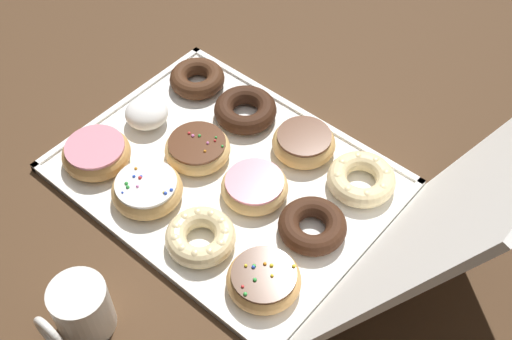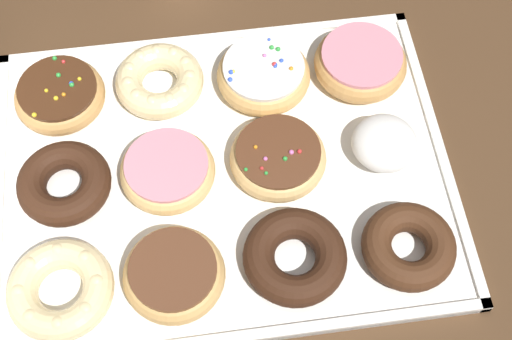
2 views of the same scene
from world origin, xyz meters
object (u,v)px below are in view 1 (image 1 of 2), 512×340
object	(u,v)px
chocolate_cake_ring_donut_3	(245,110)
cruller_donut_8	(200,236)
chocolate_frosted_donut_6	(304,143)
sprinkle_donut_5	(147,189)
powdered_filled_donut_1	(148,112)
sprinkle_donut_11	(264,279)
pink_frosted_donut_7	(253,188)
chocolate_cake_ring_donut_10	(313,225)
pink_frosted_donut_2	(96,153)
sprinkle_donut_4	(198,148)
chocolate_cake_ring_donut_0	(197,79)
coffee_mug	(80,309)
cruller_donut_9	(361,179)
donut_box	(226,176)

from	to	relation	value
chocolate_cake_ring_donut_3	cruller_donut_8	size ratio (longest dim) A/B	1.04
chocolate_frosted_donut_6	sprinkle_donut_5	bearing A→B (deg)	-27.99
powdered_filled_donut_1	sprinkle_donut_11	world-z (taller)	powdered_filled_donut_1
pink_frosted_donut_7	cruller_donut_8	size ratio (longest dim) A/B	1.01
chocolate_cake_ring_donut_3	powdered_filled_donut_1	bearing A→B (deg)	-46.25
chocolate_cake_ring_donut_3	chocolate_cake_ring_donut_10	distance (m)	0.29
pink_frosted_donut_2	sprinkle_donut_4	size ratio (longest dim) A/B	1.03
sprinkle_donut_5	pink_frosted_donut_7	world-z (taller)	sprinkle_donut_5
chocolate_cake_ring_donut_0	sprinkle_donut_4	size ratio (longest dim) A/B	0.92
pink_frosted_donut_2	coffee_mug	size ratio (longest dim) A/B	1.16
chocolate_cake_ring_donut_3	cruller_donut_9	bearing A→B (deg)	90.64
chocolate_cake_ring_donut_3	coffee_mug	bearing A→B (deg)	11.85
coffee_mug	cruller_donut_8	bearing A→B (deg)	170.77
chocolate_frosted_donut_6	chocolate_cake_ring_donut_10	bearing A→B (deg)	42.66
chocolate_cake_ring_donut_10	chocolate_cake_ring_donut_0	bearing A→B (deg)	-108.87
powdered_filled_donut_1	chocolate_frosted_donut_6	xyz separation A→B (m)	(-0.13, 0.27, -0.00)
chocolate_cake_ring_donut_0	coffee_mug	xyz separation A→B (m)	(0.48, 0.23, 0.02)
sprinkle_donut_4	sprinkle_donut_5	size ratio (longest dim) A/B	0.97
donut_box	chocolate_cake_ring_donut_3	size ratio (longest dim) A/B	4.68
cruller_donut_8	cruller_donut_9	size ratio (longest dim) A/B	0.96
donut_box	coffee_mug	world-z (taller)	coffee_mug
chocolate_cake_ring_donut_3	coffee_mug	size ratio (longest dim) A/B	1.13
powdered_filled_donut_1	sprinkle_donut_4	xyz separation A→B (m)	(0.00, 0.13, -0.00)
donut_box	pink_frosted_donut_7	bearing A→B (deg)	86.14
sprinkle_donut_11	chocolate_cake_ring_donut_10	bearing A→B (deg)	-178.01
chocolate_frosted_donut_6	cruller_donut_9	bearing A→B (deg)	89.74
cruller_donut_9	chocolate_frosted_donut_6	bearing A→B (deg)	-90.26
sprinkle_donut_4	cruller_donut_9	xyz separation A→B (m)	(-0.13, 0.26, -0.00)
chocolate_cake_ring_donut_10	sprinkle_donut_11	bearing A→B (deg)	1.99
sprinkle_donut_4	coffee_mug	xyz separation A→B (m)	(0.35, 0.10, 0.02)
sprinkle_donut_11	pink_frosted_donut_7	bearing A→B (deg)	-133.96
donut_box	chocolate_frosted_donut_6	distance (m)	0.15
donut_box	chocolate_frosted_donut_6	world-z (taller)	chocolate_frosted_donut_6
chocolate_frosted_donut_6	pink_frosted_donut_7	distance (m)	0.14
chocolate_frosted_donut_6	chocolate_cake_ring_donut_10	distance (m)	0.18
sprinkle_donut_5	cruller_donut_8	world-z (taller)	sprinkle_donut_5
chocolate_frosted_donut_6	sprinkle_donut_11	world-z (taller)	same
pink_frosted_donut_7	cruller_donut_9	bearing A→B (deg)	136.90
cruller_donut_9	coffee_mug	bearing A→B (deg)	-18.75
cruller_donut_9	chocolate_cake_ring_donut_10	size ratio (longest dim) A/B	1.05
coffee_mug	cruller_donut_9	bearing A→B (deg)	161.25
sprinkle_donut_4	sprinkle_donut_11	world-z (taller)	same
sprinkle_donut_4	chocolate_cake_ring_donut_10	distance (m)	0.26
donut_box	chocolate_cake_ring_donut_0	bearing A→B (deg)	-124.18
donut_box	sprinkle_donut_11	bearing A→B (deg)	56.68
chocolate_cake_ring_donut_10	sprinkle_donut_4	bearing A→B (deg)	-89.82
pink_frosted_donut_2	cruller_donut_9	distance (m)	0.47
pink_frosted_donut_2	chocolate_frosted_donut_6	size ratio (longest dim) A/B	1.06
sprinkle_donut_4	chocolate_cake_ring_donut_10	bearing A→B (deg)	90.18
sprinkle_donut_11	cruller_donut_9	bearing A→B (deg)	179.95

